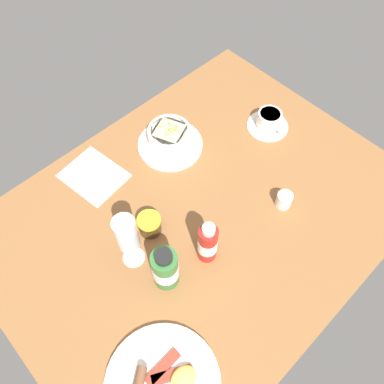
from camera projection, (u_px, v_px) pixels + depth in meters
The scene contains 10 objects.
ground_plane at pixel (200, 214), 108.20cm from camera, with size 110.00×84.00×3.00cm, color brown.
porridge_bowl at pixel (170, 139), 116.21cm from camera, with size 19.57×19.57×8.04cm.
cutlery_setting at pixel (94, 176), 112.87cm from camera, with size 16.24×19.04×0.90cm.
coffee_cup at pixel (269, 121), 121.12cm from camera, with size 12.91×12.93×5.82cm.
creamer_jug at pixel (284, 200), 106.33cm from camera, with size 4.26×5.19×5.00cm.
wine_glass at pixel (127, 236), 89.03cm from camera, with size 5.66×5.66×19.02cm.
jam_jar at pixel (150, 225), 101.56cm from camera, with size 6.15×6.15×5.69cm.
sauce_bottle_red at pixel (208, 243), 94.62cm from camera, with size 4.92×4.92×14.80cm.
sauce_bottle_green at pixel (165, 269), 91.25cm from camera, with size 6.39×6.39×14.37cm.
breakfast_plate at pixel (163, 383), 83.52cm from camera, with size 25.03×25.03×3.70cm.
Camera 1 is at (37.84, 36.43, 93.33)cm, focal length 36.65 mm.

